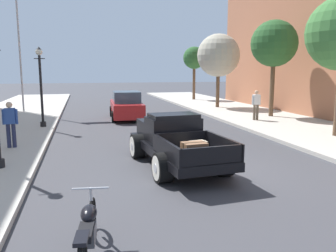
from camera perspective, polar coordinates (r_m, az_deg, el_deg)
name	(u,v)px	position (r m, az deg, el deg)	size (l,w,h in m)	color
ground_plane	(195,170)	(10.20, 4.46, -7.33)	(140.00, 140.00, 0.00)	#3D3D42
hotrod_truck_black	(174,140)	(10.67, 1.00, -2.39)	(2.46, 5.04, 1.58)	black
motorcycle_parked	(88,229)	(5.79, -13.12, -16.27)	(0.62, 2.11, 0.93)	black
car_background_red	(126,106)	(20.71, -6.89, 3.28)	(1.99, 4.36, 1.65)	#AD1E1E
pedestrian_sidewalk_left	(10,122)	(13.48, -24.65, 0.65)	(0.53, 0.22, 1.65)	#232847
pedestrian_sidewalk_right	(256,103)	(19.71, 14.39, 3.68)	(0.53, 0.22, 1.65)	brown
street_lamp_far	(41,81)	(17.81, -20.33, 7.03)	(0.50, 0.32, 3.85)	black
flagpole	(22,25)	(25.03, -23.05, 15.14)	(1.74, 0.16, 9.16)	#B2B2B7
street_tree_second	(274,44)	(21.62, 17.16, 12.85)	(2.71, 2.71, 5.64)	brown
street_tree_third	(219,56)	(26.01, 8.36, 11.47)	(3.12, 3.12, 5.37)	brown
street_tree_farthest	(194,58)	(32.63, 4.36, 11.10)	(2.05, 2.05, 4.89)	brown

